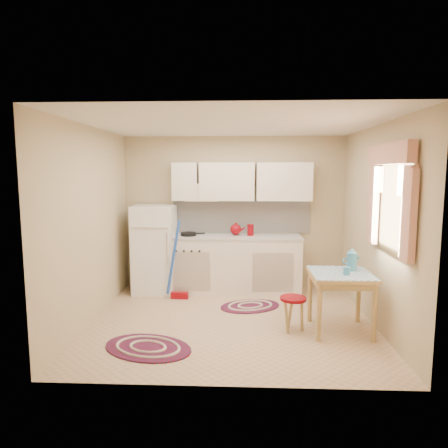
% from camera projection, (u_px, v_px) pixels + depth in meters
% --- Properties ---
extents(room_shell, '(3.64, 3.60, 2.52)m').
position_uv_depth(room_shell, '(244.00, 197.00, 5.20)').
color(room_shell, tan).
rests_on(room_shell, ground).
extents(fridge, '(0.65, 0.60, 1.40)m').
position_uv_depth(fridge, '(155.00, 249.00, 6.38)').
color(fridge, white).
rests_on(fridge, ground).
extents(broom, '(0.29, 0.13, 1.20)m').
position_uv_depth(broom, '(179.00, 260.00, 6.03)').
color(broom, blue).
rests_on(broom, ground).
extents(base_cabinets, '(2.25, 0.60, 0.88)m').
position_uv_depth(base_cabinets, '(229.00, 265.00, 6.41)').
color(base_cabinets, white).
rests_on(base_cabinets, ground).
extents(countertop, '(2.27, 0.62, 0.04)m').
position_uv_depth(countertop, '(229.00, 237.00, 6.35)').
color(countertop, '#B9B5AF').
rests_on(countertop, base_cabinets).
extents(frying_pan, '(0.31, 0.31, 0.05)m').
position_uv_depth(frying_pan, '(188.00, 234.00, 6.33)').
color(frying_pan, black).
rests_on(frying_pan, countertop).
extents(red_kettle, '(0.23, 0.22, 0.19)m').
position_uv_depth(red_kettle, '(236.00, 229.00, 6.33)').
color(red_kettle, maroon).
rests_on(red_kettle, countertop).
extents(red_canister, '(0.10, 0.10, 0.16)m').
position_uv_depth(red_canister, '(250.00, 231.00, 6.33)').
color(red_canister, maroon).
rests_on(red_canister, countertop).
extents(table, '(0.72, 0.72, 0.72)m').
position_uv_depth(table, '(340.00, 302.00, 4.81)').
color(table, tan).
rests_on(table, ground).
extents(stool, '(0.37, 0.37, 0.42)m').
position_uv_depth(stool, '(293.00, 314.00, 4.84)').
color(stool, maroon).
rests_on(stool, ground).
extents(coffee_pot, '(0.16, 0.15, 0.30)m').
position_uv_depth(coffee_pot, '(352.00, 259.00, 4.86)').
color(coffee_pot, teal).
rests_on(coffee_pot, table).
extents(mug, '(0.09, 0.09, 0.10)m').
position_uv_depth(mug, '(347.00, 271.00, 4.66)').
color(mug, teal).
rests_on(mug, table).
extents(rug_center, '(1.02, 0.85, 0.02)m').
position_uv_depth(rug_center, '(250.00, 306.00, 5.73)').
color(rug_center, maroon).
rests_on(rug_center, ground).
extents(rug_left, '(1.18, 0.98, 0.02)m').
position_uv_depth(rug_left, '(148.00, 348.00, 4.38)').
color(rug_left, maroon).
rests_on(rug_left, ground).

